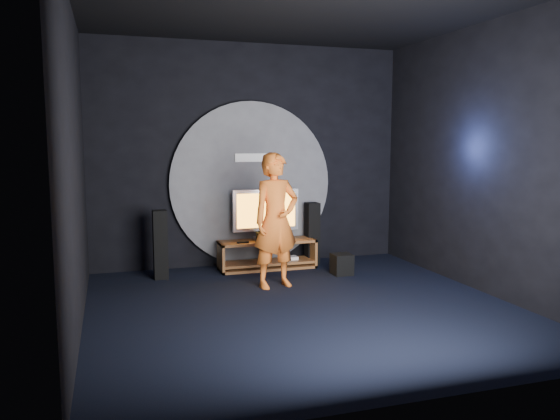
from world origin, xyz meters
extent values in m
plane|color=black|center=(0.00, 0.00, 0.00)|extent=(5.00, 5.00, 0.00)
cube|color=black|center=(0.00, 2.50, 1.75)|extent=(5.00, 0.04, 3.50)
cube|color=black|center=(0.00, -2.50, 1.75)|extent=(5.00, 0.04, 3.50)
cube|color=black|center=(-2.50, 0.00, 1.75)|extent=(0.04, 5.00, 3.50)
cube|color=black|center=(2.50, 0.00, 1.75)|extent=(0.04, 5.00, 3.50)
cube|color=black|center=(0.00, 0.00, 3.50)|extent=(5.00, 5.00, 0.01)
cylinder|color=#515156|center=(0.00, 2.44, 1.30)|extent=(2.60, 0.08, 2.60)
cube|color=white|center=(0.00, 2.39, 1.72)|extent=(0.55, 0.03, 0.13)
cube|color=#92602D|center=(0.14, 2.05, 0.43)|extent=(1.51, 0.45, 0.04)
cube|color=#92602D|center=(0.14, 2.05, 0.10)|extent=(1.46, 0.42, 0.04)
cube|color=#92602D|center=(-0.59, 2.05, 0.23)|extent=(0.04, 0.45, 0.45)
cube|color=#92602D|center=(0.88, 2.05, 0.23)|extent=(0.04, 0.45, 0.45)
cube|color=#92602D|center=(0.14, 2.05, 0.27)|extent=(0.03, 0.40, 0.29)
cube|color=#92602D|center=(0.14, 2.05, 0.02)|extent=(1.51, 0.45, 0.04)
cube|color=white|center=(0.52, 2.05, 0.14)|extent=(0.22, 0.16, 0.05)
cube|color=silver|center=(0.14, 2.12, 0.47)|extent=(0.36, 0.22, 0.04)
cylinder|color=silver|center=(0.14, 2.12, 0.54)|extent=(0.07, 0.07, 0.10)
cube|color=silver|center=(0.14, 2.12, 0.91)|extent=(1.05, 0.06, 0.65)
cube|color=orange|center=(0.14, 2.09, 0.91)|extent=(0.93, 0.01, 0.53)
cube|color=black|center=(0.14, 1.91, 0.53)|extent=(0.40, 0.15, 0.15)
cube|color=black|center=(-0.27, 1.93, 0.46)|extent=(0.18, 0.05, 0.02)
cube|color=black|center=(-1.49, 1.93, 0.50)|extent=(0.20, 0.22, 1.00)
cube|color=black|center=(0.94, 2.17, 0.50)|extent=(0.20, 0.22, 1.00)
cube|color=black|center=(1.10, 1.36, 0.16)|extent=(0.28, 0.28, 0.31)
imported|color=orange|center=(-0.03, 1.00, 0.92)|extent=(0.75, 0.57, 1.83)
camera|label=1|loc=(-2.16, -5.97, 1.99)|focal=35.00mm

